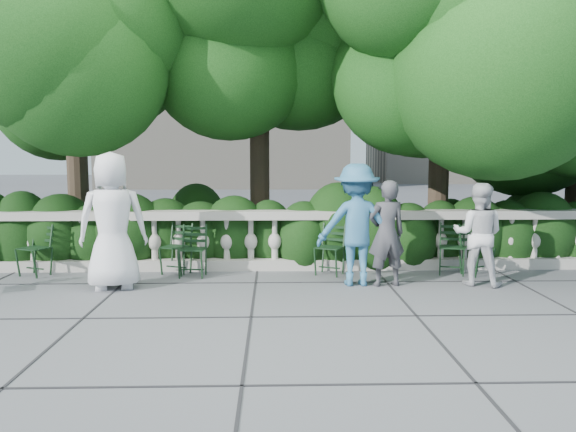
{
  "coord_description": "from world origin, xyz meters",
  "views": [
    {
      "loc": [
        -0.23,
        -7.56,
        1.96
      ],
      "look_at": [
        0.0,
        1.0,
        1.0
      ],
      "focal_mm": 35.0,
      "sensor_mm": 36.0,
      "label": 1
    }
  ],
  "objects_px": {
    "chair_c": "(172,276)",
    "chair_f": "(451,276)",
    "chair_e": "(326,277)",
    "person_older_blue": "(356,225)",
    "chair_a": "(28,278)",
    "chair_b": "(191,279)",
    "chair_d": "(483,276)",
    "person_woman_grey": "(386,233)",
    "person_businessman": "(113,221)",
    "person_casual_man": "(478,234)"
  },
  "relations": [
    {
      "from": "chair_c",
      "to": "chair_f",
      "type": "xyz_separation_m",
      "value": [
        4.49,
        -0.15,
        0.0
      ]
    },
    {
      "from": "chair_e",
      "to": "person_older_blue",
      "type": "height_order",
      "value": "person_older_blue"
    },
    {
      "from": "chair_c",
      "to": "chair_a",
      "type": "bearing_deg",
      "value": -156.41
    },
    {
      "from": "chair_b",
      "to": "chair_d",
      "type": "height_order",
      "value": "same"
    },
    {
      "from": "chair_f",
      "to": "person_woman_grey",
      "type": "height_order",
      "value": "person_woman_grey"
    },
    {
      "from": "chair_c",
      "to": "chair_e",
      "type": "bearing_deg",
      "value": 19.18
    },
    {
      "from": "chair_e",
      "to": "chair_d",
      "type": "bearing_deg",
      "value": 25.65
    },
    {
      "from": "chair_c",
      "to": "person_businessman",
      "type": "relative_size",
      "value": 0.42
    },
    {
      "from": "chair_a",
      "to": "chair_f",
      "type": "relative_size",
      "value": 1.0
    },
    {
      "from": "chair_d",
      "to": "person_older_blue",
      "type": "height_order",
      "value": "person_older_blue"
    },
    {
      "from": "chair_c",
      "to": "person_older_blue",
      "type": "xyz_separation_m",
      "value": [
        2.87,
        -0.67,
        0.9
      ]
    },
    {
      "from": "person_woman_grey",
      "to": "person_casual_man",
      "type": "xyz_separation_m",
      "value": [
        1.38,
        0.03,
        -0.02
      ]
    },
    {
      "from": "chair_b",
      "to": "chair_e",
      "type": "relative_size",
      "value": 1.0
    },
    {
      "from": "chair_a",
      "to": "person_businessman",
      "type": "distance_m",
      "value": 2.02
    },
    {
      "from": "chair_a",
      "to": "chair_d",
      "type": "relative_size",
      "value": 1.0
    },
    {
      "from": "chair_d",
      "to": "chair_f",
      "type": "relative_size",
      "value": 1.0
    },
    {
      "from": "chair_c",
      "to": "person_casual_man",
      "type": "distance_m",
      "value": 4.8
    },
    {
      "from": "chair_d",
      "to": "chair_c",
      "type": "bearing_deg",
      "value": 148.47
    },
    {
      "from": "chair_b",
      "to": "person_woman_grey",
      "type": "xyz_separation_m",
      "value": [
        2.96,
        -0.53,
        0.79
      ]
    },
    {
      "from": "person_businessman",
      "to": "chair_d",
      "type": "bearing_deg",
      "value": 175.48
    },
    {
      "from": "chair_d",
      "to": "chair_b",
      "type": "bearing_deg",
      "value": 151.15
    },
    {
      "from": "chair_b",
      "to": "person_businessman",
      "type": "bearing_deg",
      "value": -144.53
    },
    {
      "from": "chair_d",
      "to": "person_older_blue",
      "type": "xyz_separation_m",
      "value": [
        -2.12,
        -0.49,
        0.9
      ]
    },
    {
      "from": "chair_e",
      "to": "person_businessman",
      "type": "bearing_deg",
      "value": -140.33
    },
    {
      "from": "person_older_blue",
      "to": "chair_e",
      "type": "bearing_deg",
      "value": -54.85
    },
    {
      "from": "chair_b",
      "to": "person_businessman",
      "type": "xyz_separation_m",
      "value": [
        -1.01,
        -0.6,
        0.99
      ]
    },
    {
      "from": "person_woman_grey",
      "to": "chair_a",
      "type": "bearing_deg",
      "value": -18.01
    },
    {
      "from": "chair_f",
      "to": "person_businessman",
      "type": "xyz_separation_m",
      "value": [
        -5.16,
        -0.69,
        0.99
      ]
    },
    {
      "from": "person_woman_grey",
      "to": "person_older_blue",
      "type": "bearing_deg",
      "value": -22.57
    },
    {
      "from": "chair_c",
      "to": "chair_d",
      "type": "xyz_separation_m",
      "value": [
        4.99,
        -0.18,
        0.0
      ]
    },
    {
      "from": "chair_b",
      "to": "person_older_blue",
      "type": "xyz_separation_m",
      "value": [
        2.53,
        -0.44,
        0.9
      ]
    },
    {
      "from": "chair_b",
      "to": "chair_e",
      "type": "distance_m",
      "value": 2.14
    },
    {
      "from": "chair_b",
      "to": "chair_a",
      "type": "bearing_deg",
      "value": -178.99
    },
    {
      "from": "chair_d",
      "to": "chair_a",
      "type": "bearing_deg",
      "value": 149.6
    },
    {
      "from": "person_older_blue",
      "to": "chair_a",
      "type": "bearing_deg",
      "value": -7.23
    },
    {
      "from": "chair_d",
      "to": "person_woman_grey",
      "type": "distance_m",
      "value": 1.95
    },
    {
      "from": "chair_a",
      "to": "person_older_blue",
      "type": "height_order",
      "value": "person_older_blue"
    },
    {
      "from": "chair_a",
      "to": "chair_c",
      "type": "distance_m",
      "value": 2.25
    },
    {
      "from": "chair_a",
      "to": "chair_b",
      "type": "height_order",
      "value": "same"
    },
    {
      "from": "chair_e",
      "to": "person_businessman",
      "type": "height_order",
      "value": "person_businessman"
    },
    {
      "from": "person_woman_grey",
      "to": "person_older_blue",
      "type": "distance_m",
      "value": 0.46
    },
    {
      "from": "chair_c",
      "to": "chair_f",
      "type": "height_order",
      "value": "same"
    },
    {
      "from": "person_businessman",
      "to": "person_older_blue",
      "type": "bearing_deg",
      "value": 171.5
    },
    {
      "from": "chair_a",
      "to": "chair_f",
      "type": "bearing_deg",
      "value": 23.53
    },
    {
      "from": "chair_b",
      "to": "person_casual_man",
      "type": "relative_size",
      "value": 0.55
    },
    {
      "from": "chair_d",
      "to": "person_older_blue",
      "type": "relative_size",
      "value": 0.46
    },
    {
      "from": "chair_b",
      "to": "chair_e",
      "type": "height_order",
      "value": "same"
    },
    {
      "from": "chair_f",
      "to": "person_older_blue",
      "type": "height_order",
      "value": "person_older_blue"
    },
    {
      "from": "person_businessman",
      "to": "person_older_blue",
      "type": "height_order",
      "value": "person_businessman"
    },
    {
      "from": "person_older_blue",
      "to": "chair_b",
      "type": "bearing_deg",
      "value": -10.35
    }
  ]
}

